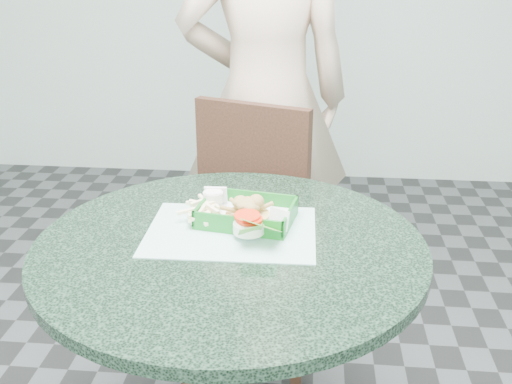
# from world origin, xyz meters

# --- Properties ---
(cafe_table) EXTENTS (0.94, 0.94, 0.75)m
(cafe_table) POSITION_xyz_m (0.00, 0.00, 0.58)
(cafe_table) COLOR black
(cafe_table) RESTS_ON floor
(dining_chair) EXTENTS (0.43, 0.43, 0.93)m
(dining_chair) POSITION_xyz_m (-0.02, 0.61, 0.53)
(dining_chair) COLOR #46291E
(dining_chair) RESTS_ON floor
(diner_person) EXTENTS (0.85, 0.64, 2.12)m
(diner_person) POSITION_xyz_m (0.01, 0.93, 1.06)
(diner_person) COLOR #C8A98F
(diner_person) RESTS_ON floor
(placemat) EXTENTS (0.42, 0.32, 0.00)m
(placemat) POSITION_xyz_m (-0.00, 0.05, 0.75)
(placemat) COLOR #97CFC4
(placemat) RESTS_ON cafe_table
(food_basket) EXTENTS (0.23, 0.17, 0.05)m
(food_basket) POSITION_xyz_m (0.03, 0.11, 0.77)
(food_basket) COLOR #116A1C
(food_basket) RESTS_ON placemat
(crab_sandwich) EXTENTS (0.11, 0.11, 0.07)m
(crab_sandwich) POSITION_xyz_m (0.04, 0.09, 0.80)
(crab_sandwich) COLOR tan
(crab_sandwich) RESTS_ON food_basket
(fries_pile) EXTENTS (0.11, 0.12, 0.04)m
(fries_pile) POSITION_xyz_m (-0.08, 0.09, 0.79)
(fries_pile) COLOR #FFEDB3
(fries_pile) RESTS_ON food_basket
(sauce_ramekin) EXTENTS (0.05, 0.05, 0.03)m
(sauce_ramekin) POSITION_xyz_m (-0.07, 0.14, 0.80)
(sauce_ramekin) COLOR silver
(sauce_ramekin) RESTS_ON food_basket
(garnish_cup) EXTENTS (0.11, 0.11, 0.04)m
(garnish_cup) POSITION_xyz_m (0.07, 0.02, 0.79)
(garnish_cup) COLOR silver
(garnish_cup) RESTS_ON food_basket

